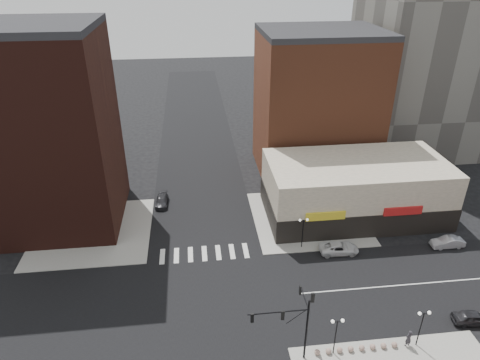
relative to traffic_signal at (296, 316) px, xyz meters
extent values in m
plane|color=black|center=(-7.24, 7.83, -4.96)|extent=(240.00, 240.00, 0.00)
cube|color=black|center=(-7.24, 7.83, -4.95)|extent=(200.00, 14.00, 0.02)
cube|color=black|center=(-7.24, 7.83, -4.95)|extent=(14.00, 200.00, 0.02)
cube|color=gray|center=(-21.74, 22.33, -4.90)|extent=(15.00, 15.00, 0.12)
cube|color=gray|center=(7.26, 22.33, -4.90)|extent=(15.00, 15.00, 0.12)
cube|color=#341610|center=(-26.24, 26.33, 7.54)|extent=(16.00, 15.00, 25.00)
cube|color=brown|center=(11.76, 37.33, 6.04)|extent=(18.00, 15.00, 22.00)
cube|color=beige|center=(13.76, 22.83, -0.96)|extent=(24.00, 12.00, 8.00)
cube|color=black|center=(13.76, 22.83, -3.26)|extent=(24.20, 12.20, 3.40)
cylinder|color=black|center=(0.96, -0.37, -1.46)|extent=(0.18, 0.18, 7.00)
cylinder|color=black|center=(-1.64, -0.37, 1.04)|extent=(5.20, 0.11, 0.11)
cylinder|color=black|center=(-0.04, -0.37, 0.34)|extent=(1.72, 0.06, 1.46)
cylinder|color=black|center=(0.96, 1.13, 1.04)|extent=(0.11, 3.00, 0.11)
cube|color=black|center=(-3.84, -0.37, 0.64)|extent=(0.28, 0.18, 0.95)
sphere|color=red|center=(-3.84, -0.37, 0.94)|extent=(0.16, 0.16, 0.16)
cube|color=black|center=(-1.24, -0.37, 0.64)|extent=(0.28, 0.18, 0.95)
sphere|color=red|center=(-1.24, -0.37, 0.94)|extent=(0.16, 0.16, 0.16)
cube|color=black|center=(0.96, 2.43, 0.64)|extent=(0.18, 0.28, 0.95)
sphere|color=red|center=(0.96, 2.43, 0.94)|extent=(0.16, 0.16, 0.16)
cube|color=black|center=(1.21, -0.37, 2.34)|extent=(0.28, 0.18, 0.95)
sphere|color=red|center=(1.21, -0.37, 2.64)|extent=(0.16, 0.16, 0.16)
cylinder|color=black|center=(3.76, -0.17, -2.84)|extent=(0.11, 0.11, 4.00)
cylinder|color=black|center=(3.76, -0.17, -0.94)|extent=(0.90, 0.06, 0.06)
sphere|color=white|center=(3.31, -0.17, -0.84)|extent=(0.32, 0.32, 0.32)
sphere|color=white|center=(4.21, -0.17, -0.84)|extent=(0.32, 0.32, 0.32)
cylinder|color=black|center=(11.76, -0.17, -2.84)|extent=(0.11, 0.11, 4.00)
cylinder|color=black|center=(11.76, -0.17, -0.94)|extent=(0.90, 0.06, 0.06)
sphere|color=white|center=(11.31, -0.17, -0.84)|extent=(0.32, 0.32, 0.32)
sphere|color=white|center=(12.21, -0.17, -0.84)|extent=(0.32, 0.32, 0.32)
cylinder|color=black|center=(4.76, 15.83, -2.84)|extent=(0.11, 0.11, 4.00)
cylinder|color=black|center=(4.76, 15.83, -0.94)|extent=(0.90, 0.06, 0.06)
sphere|color=white|center=(4.31, 15.83, -0.84)|extent=(0.32, 0.32, 0.32)
sphere|color=white|center=(5.21, 15.83, -0.84)|extent=(0.32, 0.32, 0.32)
sphere|color=gray|center=(2.26, -0.17, -4.57)|extent=(0.54, 0.54, 0.54)
sphere|color=gray|center=(3.31, -0.17, -4.57)|extent=(0.54, 0.54, 0.54)
sphere|color=gray|center=(4.36, -0.17, -4.57)|extent=(0.54, 0.54, 0.54)
sphere|color=gray|center=(5.41, -0.17, -4.57)|extent=(0.54, 0.54, 0.54)
sphere|color=gray|center=(6.46, -0.17, -4.57)|extent=(0.54, 0.54, 0.54)
sphere|color=gray|center=(7.51, -0.17, -4.57)|extent=(0.54, 0.54, 0.54)
sphere|color=gray|center=(8.56, -0.17, -4.57)|extent=(0.54, 0.54, 0.54)
sphere|color=gray|center=(9.61, -0.17, -4.57)|extent=(0.54, 0.54, 0.54)
imported|color=silver|center=(9.05, 14.33, -4.30)|extent=(4.88, 2.41, 1.33)
imported|color=black|center=(18.63, 1.83, -4.28)|extent=(4.19, 2.13, 1.37)
imported|color=#96969B|center=(22.87, 13.90, -4.29)|extent=(4.11, 1.44, 1.35)
imported|color=black|center=(-12.98, 28.33, -4.35)|extent=(1.92, 4.29, 1.22)
imported|color=#29272C|center=(10.86, -0.17, -3.91)|extent=(0.77, 0.61, 1.87)
camera|label=1|loc=(-7.88, -26.16, 27.56)|focal=32.00mm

